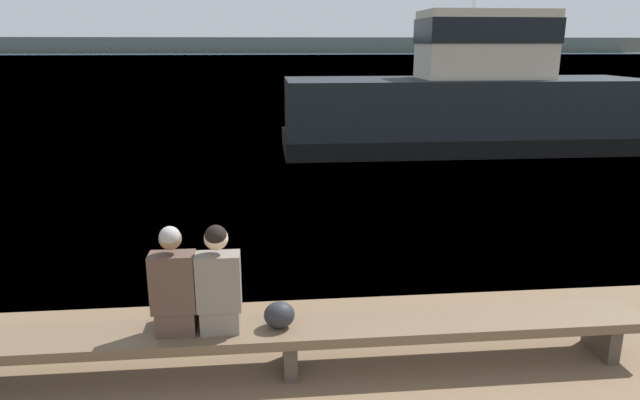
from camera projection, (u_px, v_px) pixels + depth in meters
name	position (u px, v px, depth m)	size (l,w,h in m)	color
water_surface	(267.00, 58.00, 121.90)	(240.00, 240.00, 0.00)	#426B8E
far_shoreline	(265.00, 45.00, 185.35)	(600.00, 12.00, 4.86)	#4C4C42
bench_main	(289.00, 334.00, 5.17)	(6.63, 0.55, 0.44)	brown
person_left	(175.00, 288.00, 4.95)	(0.39, 0.41, 0.99)	#4C382D
person_right	(219.00, 285.00, 4.99)	(0.39, 0.41, 0.99)	#70665B
shopping_bag	(279.00, 315.00, 5.10)	(0.28, 0.24, 0.24)	#232328
tugboat_red	(466.00, 106.00, 15.96)	(10.10, 3.15, 6.13)	black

